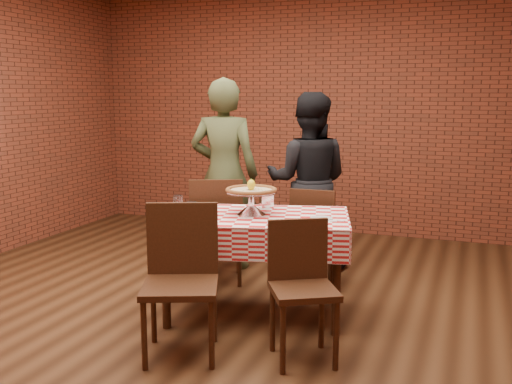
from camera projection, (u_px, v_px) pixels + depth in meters
ground at (209, 316)px, 4.43m from camera, size 6.00×6.00×0.00m
back_wall at (315, 108)px, 6.96m from camera, size 5.50×0.00×5.50m
table at (255, 266)px, 4.40m from camera, size 1.50×1.11×0.75m
tablecloth at (255, 231)px, 4.36m from camera, size 1.54×1.16×0.23m
pizza_stand at (251, 203)px, 4.36m from camera, size 0.40×0.40×0.17m
pizza at (251, 191)px, 4.35m from camera, size 0.40×0.40×0.03m
lemon at (251, 185)px, 4.34m from camera, size 0.06×0.06×0.08m
water_glass_left at (192, 210)px, 4.24m from camera, size 0.09×0.09×0.12m
water_glass_right at (178, 203)px, 4.49m from camera, size 0.09×0.09×0.12m
side_plate at (321, 218)px, 4.20m from camera, size 0.19×0.19×0.01m
sweetener_packet_a at (333, 221)px, 4.13m from camera, size 0.06×0.05×0.00m
sweetener_packet_b at (341, 221)px, 4.14m from camera, size 0.06×0.05×0.00m
condiment_caddy at (266, 199)px, 4.60m from camera, size 0.12×0.12×0.13m
chair_near_left at (180, 283)px, 3.70m from camera, size 0.60×0.60×0.94m
chair_near_right at (304, 294)px, 3.63m from camera, size 0.52×0.52×0.86m
chair_far_left at (217, 229)px, 5.20m from camera, size 0.59×0.59×0.93m
chair_far_right at (317, 236)px, 5.08m from camera, size 0.38×0.38×0.86m
diner_olive at (224, 174)px, 5.56m from camera, size 0.70×0.51×1.77m
diner_black at (308, 181)px, 5.56m from camera, size 0.89×0.74×1.64m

